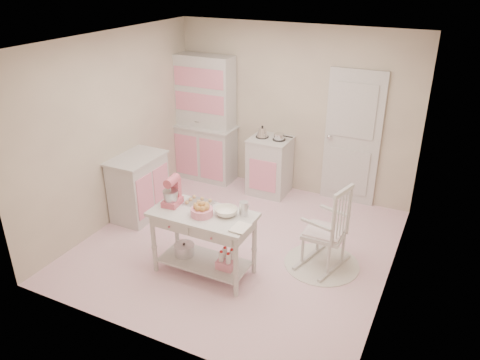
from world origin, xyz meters
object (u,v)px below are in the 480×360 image
object	(u,v)px
stand_mixer	(172,192)
bread_basket	(202,212)
rocking_chair	(325,226)
work_table	(204,243)
hutch	(204,119)
stove	(270,166)
base_cabinet	(139,187)

from	to	relation	value
stand_mixer	bread_basket	xyz separation A→B (m)	(0.44, -0.07, -0.12)
rocking_chair	work_table	xyz separation A→B (m)	(-1.22, -0.76, -0.15)
hutch	stove	world-z (taller)	hutch
stand_mixer	rocking_chair	bearing A→B (deg)	18.55
hutch	stove	size ratio (longest dim) A/B	2.26
base_cabinet	stand_mixer	xyz separation A→B (m)	(1.11, -0.76, 0.51)
stove	base_cabinet	size ratio (longest dim) A/B	1.00
hutch	bread_basket	size ratio (longest dim) A/B	8.32
hutch	stove	distance (m)	1.33
work_table	stand_mixer	world-z (taller)	stand_mixer
stand_mixer	bread_basket	size ratio (longest dim) A/B	1.36
hutch	bread_basket	bearing A→B (deg)	-60.57
hutch	base_cabinet	bearing A→B (deg)	-96.75
stove	rocking_chair	size ratio (longest dim) A/B	0.84
rocking_chair	hutch	bearing A→B (deg)	162.88
bread_basket	stove	bearing A→B (deg)	93.95
work_table	stand_mixer	distance (m)	0.71
hutch	stand_mixer	xyz separation A→B (m)	(0.92, -2.35, -0.07)
hutch	rocking_chair	bearing A→B (deg)	-32.11
base_cabinet	work_table	size ratio (longest dim) A/B	0.77
work_table	bread_basket	bearing A→B (deg)	-68.20
stove	rocking_chair	xyz separation A→B (m)	(1.36, -1.56, 0.09)
stove	bread_basket	xyz separation A→B (m)	(0.16, -2.37, 0.39)
work_table	bread_basket	distance (m)	0.45
rocking_chair	stove	bearing A→B (deg)	146.18
base_cabinet	rocking_chair	bearing A→B (deg)	-0.55
rocking_chair	bread_basket	xyz separation A→B (m)	(-1.20, -0.81, 0.30)
stove	rocking_chair	bearing A→B (deg)	-48.82
hutch	work_table	xyz separation A→B (m)	(1.34, -2.37, -0.64)
stove	bread_basket	size ratio (longest dim) A/B	3.68
base_cabinet	work_table	distance (m)	1.72
rocking_chair	bread_basket	size ratio (longest dim) A/B	4.40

